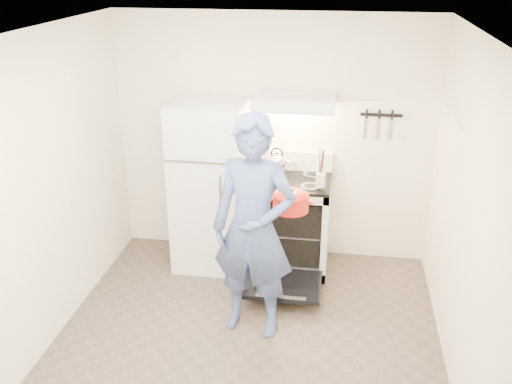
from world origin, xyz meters
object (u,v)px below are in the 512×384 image
stove_body (291,225)px  person (254,229)px  refrigerator (211,185)px  dutch_oven (291,203)px  tea_kettle (277,161)px

stove_body → person: 1.22m
person → stove_body: bearing=88.5°
refrigerator → person: (0.61, -1.08, 0.09)m
dutch_oven → refrigerator: bearing=141.9°
refrigerator → tea_kettle: bearing=13.5°
stove_body → dutch_oven: (0.06, -0.70, 0.56)m
refrigerator → dutch_oven: refrigerator is taller
refrigerator → tea_kettle: (0.64, 0.15, 0.24)m
tea_kettle → refrigerator: bearing=-166.5°
tea_kettle → person: size_ratio=0.15×
refrigerator → dutch_oven: (0.87, -0.68, 0.17)m
refrigerator → dutch_oven: bearing=-38.1°
person → tea_kettle: bearing=97.2°
refrigerator → stove_body: (0.81, 0.02, -0.39)m
refrigerator → tea_kettle: 0.70m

